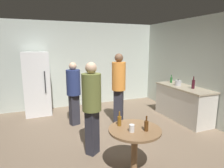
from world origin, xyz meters
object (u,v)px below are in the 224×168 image
(beer_bottle_brown, at_px, (146,125))
(person_in_olive_shirt, at_px, (92,102))
(wine_bottle_on_counter, at_px, (193,84))
(beer_bottle_on_counter, at_px, (171,80))
(foreground_table, at_px, (135,135))
(refrigerator, at_px, (37,84))
(person_in_navy_shirt, at_px, (74,89))
(person_in_orange_shirt, at_px, (119,83))
(beer_bottle_amber, at_px, (119,121))
(kettle, at_px, (178,83))
(plastic_cup_white, at_px, (132,128))

(beer_bottle_brown, height_order, person_in_olive_shirt, person_in_olive_shirt)
(wine_bottle_on_counter, bearing_deg, beer_bottle_on_counter, 89.99)
(foreground_table, bearing_deg, wine_bottle_on_counter, 28.65)
(refrigerator, xyz_separation_m, beer_bottle_brown, (1.44, -3.55, -0.08))
(person_in_navy_shirt, bearing_deg, person_in_orange_shirt, 55.84)
(beer_bottle_brown, xyz_separation_m, person_in_olive_shirt, (-0.57, 0.91, 0.17))
(beer_bottle_brown, height_order, person_in_navy_shirt, person_in_navy_shirt)
(beer_bottle_amber, bearing_deg, beer_bottle_brown, -47.56)
(kettle, relative_size, foreground_table, 0.30)
(wine_bottle_on_counter, bearing_deg, kettle, 101.62)
(beer_bottle_on_counter, bearing_deg, wine_bottle_on_counter, -90.01)
(person_in_orange_shirt, bearing_deg, refrigerator, -91.06)
(refrigerator, distance_m, person_in_olive_shirt, 2.79)
(plastic_cup_white, height_order, person_in_orange_shirt, person_in_orange_shirt)
(foreground_table, bearing_deg, refrigerator, 111.02)
(wine_bottle_on_counter, xyz_separation_m, beer_bottle_brown, (-2.23, -1.41, -0.20))
(kettle, xyz_separation_m, foreground_table, (-2.26, -1.74, -0.34))
(refrigerator, relative_size, plastic_cup_white, 16.36)
(kettle, relative_size, person_in_orange_shirt, 0.14)
(refrigerator, height_order, beer_bottle_on_counter, refrigerator)
(person_in_orange_shirt, bearing_deg, beer_bottle_amber, 14.31)
(kettle, xyz_separation_m, person_in_orange_shirt, (-1.68, 0.18, 0.08))
(beer_bottle_on_counter, relative_size, person_in_navy_shirt, 0.15)
(beer_bottle_on_counter, bearing_deg, plastic_cup_white, -137.82)
(plastic_cup_white, bearing_deg, beer_bottle_on_counter, 42.18)
(person_in_olive_shirt, bearing_deg, beer_bottle_amber, -12.24)
(beer_bottle_on_counter, relative_size, person_in_olive_shirt, 0.14)
(beer_bottle_on_counter, height_order, foreground_table, beer_bottle_on_counter)
(foreground_table, xyz_separation_m, beer_bottle_amber, (-0.17, 0.20, 0.19))
(plastic_cup_white, xyz_separation_m, person_in_olive_shirt, (-0.35, 0.86, 0.20))
(person_in_olive_shirt, bearing_deg, plastic_cup_white, -14.94)
(plastic_cup_white, bearing_deg, beer_bottle_amber, 106.15)
(plastic_cup_white, bearing_deg, foreground_table, 38.52)
(foreground_table, bearing_deg, person_in_olive_shirt, 119.62)
(wine_bottle_on_counter, xyz_separation_m, person_in_olive_shirt, (-2.80, -0.50, -0.03))
(refrigerator, relative_size, person_in_orange_shirt, 1.01)
(plastic_cup_white, xyz_separation_m, person_in_navy_shirt, (-0.40, 2.33, 0.13))
(wine_bottle_on_counter, relative_size, beer_bottle_on_counter, 1.35)
(kettle, relative_size, person_in_olive_shirt, 0.14)
(kettle, height_order, beer_bottle_amber, kettle)
(kettle, xyz_separation_m, beer_bottle_brown, (-2.13, -1.86, -0.15))
(kettle, distance_m, person_in_olive_shirt, 2.87)
(refrigerator, relative_size, foreground_table, 2.25)
(beer_bottle_brown, bearing_deg, foreground_table, 134.76)
(beer_bottle_on_counter, height_order, beer_bottle_amber, beer_bottle_on_counter)
(person_in_navy_shirt, bearing_deg, person_in_olive_shirt, -14.97)
(wine_bottle_on_counter, distance_m, beer_bottle_amber, 2.75)
(beer_bottle_on_counter, relative_size, foreground_table, 0.29)
(person_in_olive_shirt, xyz_separation_m, person_in_orange_shirt, (1.02, 1.14, 0.06))
(beer_bottle_on_counter, distance_m, beer_bottle_amber, 3.19)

